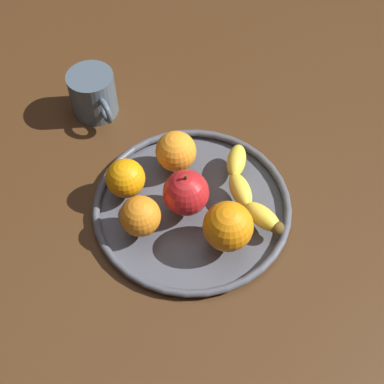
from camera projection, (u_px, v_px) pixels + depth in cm
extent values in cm
cube|color=#472C16|center=(192.00, 216.00, 88.22)|extent=(156.42, 156.42, 4.00)
cylinder|color=#4E5059|center=(192.00, 208.00, 86.34)|extent=(30.48, 30.48, 0.60)
torus|color=#4E5059|center=(192.00, 205.00, 85.60)|extent=(31.75, 31.75, 1.20)
ellipsoid|color=yellow|center=(236.00, 161.00, 88.05)|extent=(6.97, 6.63, 3.09)
ellipsoid|color=yellow|center=(240.00, 190.00, 84.67)|extent=(7.07, 4.44, 3.09)
ellipsoid|color=yellow|center=(262.00, 217.00, 81.79)|extent=(7.15, 4.77, 3.09)
ellipsoid|color=brown|center=(278.00, 228.00, 80.61)|extent=(2.52, 2.63, 2.16)
sphere|color=red|center=(185.00, 191.00, 82.09)|extent=(7.17, 7.17, 7.17)
cylinder|color=#593819|center=(184.00, 176.00, 79.00)|extent=(0.44, 0.44, 1.20)
sphere|color=orange|center=(125.00, 178.00, 84.02)|extent=(6.25, 6.25, 6.25)
sphere|color=orange|center=(176.00, 151.00, 86.89)|extent=(6.66, 6.66, 6.66)
sphere|color=orange|center=(228.00, 226.00, 78.21)|extent=(7.50, 7.50, 7.50)
sphere|color=orange|center=(139.00, 214.00, 80.18)|extent=(6.22, 6.22, 6.22)
cylinder|color=#495A67|center=(93.00, 94.00, 95.76)|extent=(8.25, 8.25, 8.39)
torus|color=#495A67|center=(105.00, 111.00, 92.76)|extent=(4.69, 1.00, 4.69)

